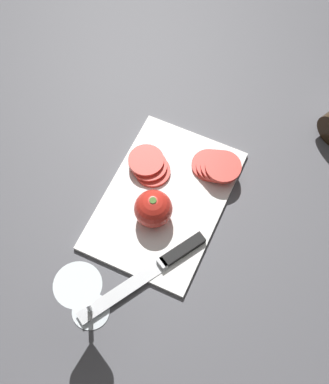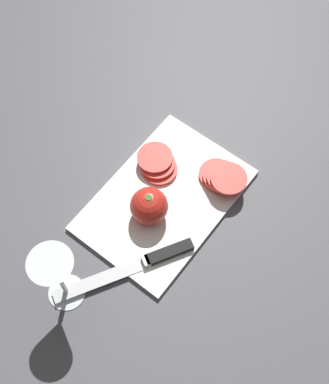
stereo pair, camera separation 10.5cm
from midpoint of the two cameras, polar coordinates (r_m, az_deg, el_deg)
ground_plane at (r=1.11m, az=6.59°, el=0.69°), size 3.00×3.00×0.00m
cutting_board at (r=1.08m, az=2.77°, el=-1.11°), size 0.34×0.23×0.01m
wine_glass at (r=0.92m, az=-8.31°, el=-8.93°), size 0.08×0.08×0.17m
whole_tomato at (r=1.03m, az=1.24°, el=-1.81°), size 0.07×0.07×0.08m
knife at (r=1.02m, az=1.60°, el=-7.48°), size 0.25×0.16×0.01m
tomato_slice_stack_near at (r=1.10m, az=1.94°, el=2.77°), size 0.08×0.09×0.02m
tomato_slice_stack_far at (r=1.09m, az=8.96°, el=1.35°), size 0.08×0.10×0.03m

